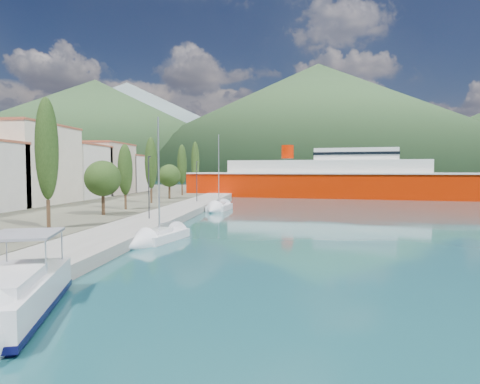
# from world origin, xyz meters

# --- Properties ---
(ground) EXTENTS (1400.00, 1400.00, 0.00)m
(ground) POSITION_xyz_m (0.00, 120.00, 0.00)
(ground) COLOR #194C51
(quay) EXTENTS (5.00, 88.00, 0.80)m
(quay) POSITION_xyz_m (-9.00, 26.00, 0.40)
(quay) COLOR gray
(quay) RESTS_ON ground
(hills_far) EXTENTS (1480.00, 900.00, 180.00)m
(hills_far) POSITION_xyz_m (138.59, 618.73, 77.39)
(hills_far) COLOR slate
(hills_far) RESTS_ON ground
(hills_near) EXTENTS (1010.00, 520.00, 115.00)m
(hills_near) POSITION_xyz_m (98.04, 372.50, 49.18)
(hills_near) COLOR #2C4927
(hills_near) RESTS_ON ground
(town_buildings) EXTENTS (9.20, 69.20, 11.30)m
(town_buildings) POSITION_xyz_m (-32.00, 36.91, 5.57)
(town_buildings) COLOR beige
(town_buildings) RESTS_ON land_strip
(tree_row) EXTENTS (3.82, 64.80, 11.13)m
(tree_row) POSITION_xyz_m (-15.26, 32.05, 5.74)
(tree_row) COLOR #47301E
(tree_row) RESTS_ON land_strip
(lamp_posts) EXTENTS (0.15, 45.80, 6.06)m
(lamp_posts) POSITION_xyz_m (-9.00, 14.81, 4.08)
(lamp_posts) COLOR #2D2D33
(lamp_posts) RESTS_ON quay
(sailboat_near) EXTENTS (3.86, 7.52, 10.37)m
(sailboat_near) POSITION_xyz_m (-5.95, 6.32, 0.28)
(sailboat_near) COLOR silver
(sailboat_near) RESTS_ON ground
(sailboat_mid) EXTENTS (3.23, 7.92, 11.33)m
(sailboat_mid) POSITION_xyz_m (-5.00, 30.64, 0.32)
(sailboat_mid) COLOR silver
(sailboat_mid) RESTS_ON ground
(ferry) EXTENTS (58.47, 21.15, 11.37)m
(ferry) POSITION_xyz_m (12.93, 61.92, 3.46)
(ferry) COLOR #BD1B00
(ferry) RESTS_ON ground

